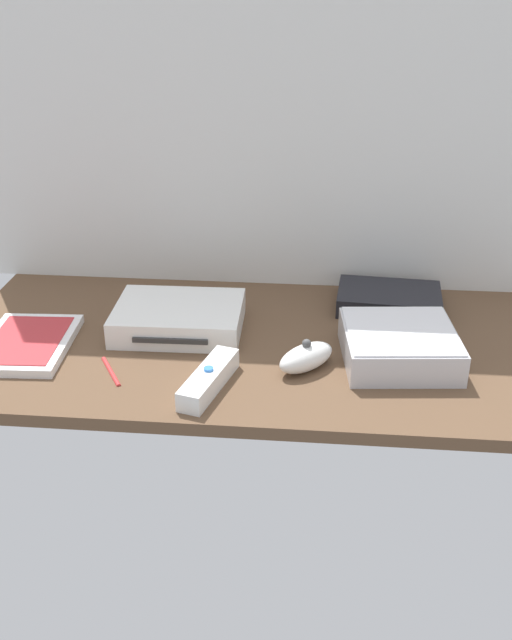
# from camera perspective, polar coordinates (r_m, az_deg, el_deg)

# --- Properties ---
(ground_plane) EXTENTS (1.00, 0.48, 0.02)m
(ground_plane) POSITION_cam_1_polar(r_m,az_deg,el_deg) (1.19, 0.00, -2.16)
(ground_plane) COLOR brown
(ground_plane) RESTS_ON ground
(back_wall) EXTENTS (1.10, 0.01, 0.64)m
(back_wall) POSITION_cam_1_polar(r_m,az_deg,el_deg) (1.31, 1.03, 15.94)
(back_wall) COLOR silver
(back_wall) RESTS_ON ground
(game_console) EXTENTS (0.21, 0.17, 0.04)m
(game_console) POSITION_cam_1_polar(r_m,az_deg,el_deg) (1.22, -6.08, 0.17)
(game_console) COLOR white
(game_console) RESTS_ON ground_plane
(mini_computer) EXTENTS (0.19, 0.19, 0.05)m
(mini_computer) POSITION_cam_1_polar(r_m,az_deg,el_deg) (1.14, 11.18, -1.94)
(mini_computer) COLOR silver
(mini_computer) RESTS_ON ground_plane
(game_case) EXTENTS (0.15, 0.20, 0.02)m
(game_case) POSITION_cam_1_polar(r_m,az_deg,el_deg) (1.22, -17.53, -1.77)
(game_case) COLOR white
(game_case) RESTS_ON ground_plane
(network_router) EXTENTS (0.19, 0.13, 0.03)m
(network_router) POSITION_cam_1_polar(r_m,az_deg,el_deg) (1.31, 10.38, 1.60)
(network_router) COLOR black
(network_router) RESTS_ON ground_plane
(remote_wand) EXTENTS (0.07, 0.15, 0.03)m
(remote_wand) POSITION_cam_1_polar(r_m,az_deg,el_deg) (1.06, -3.72, -4.65)
(remote_wand) COLOR white
(remote_wand) RESTS_ON ground_plane
(remote_nunchuk) EXTENTS (0.10, 0.10, 0.05)m
(remote_nunchuk) POSITION_cam_1_polar(r_m,az_deg,el_deg) (1.10, 3.95, -2.94)
(remote_nunchuk) COLOR white
(remote_nunchuk) RESTS_ON ground_plane
(stylus_pen) EXTENTS (0.05, 0.08, 0.01)m
(stylus_pen) POSITION_cam_1_polar(r_m,az_deg,el_deg) (1.12, -11.32, -3.87)
(stylus_pen) COLOR red
(stylus_pen) RESTS_ON ground_plane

